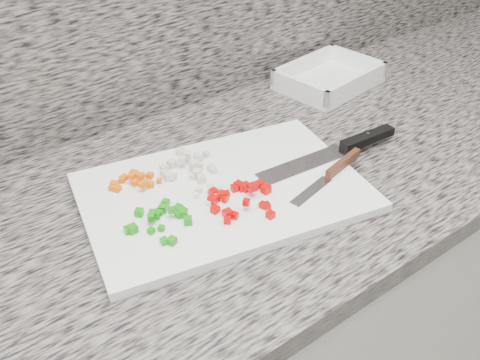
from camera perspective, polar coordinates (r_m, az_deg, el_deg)
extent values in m
cube|color=slate|center=(0.92, -5.49, -3.10)|extent=(3.96, 0.64, 0.04)
cube|color=white|center=(0.91, -1.76, -1.28)|extent=(0.52, 0.40, 0.02)
cube|color=#E25C04|center=(0.94, -12.24, 0.31)|extent=(0.01, 0.01, 0.01)
cube|color=#E25C04|center=(0.92, -9.50, -0.45)|extent=(0.01, 0.01, 0.01)
cube|color=#E25C04|center=(0.95, -11.29, 0.72)|extent=(0.01, 0.01, 0.01)
cube|color=#E25C04|center=(0.93, -11.13, -0.28)|extent=(0.01, 0.01, 0.01)
cube|color=#E25C04|center=(0.94, -11.26, 0.06)|extent=(0.01, 0.01, 0.01)
cube|color=#E25C04|center=(0.93, -10.50, 0.41)|extent=(0.01, 0.01, 0.01)
cube|color=#E25C04|center=(0.93, -8.61, -0.10)|extent=(0.01, 0.01, 0.01)
cube|color=#E25C04|center=(0.91, -10.11, -0.31)|extent=(0.01, 0.01, 0.01)
cube|color=#E25C04|center=(0.92, -13.42, -0.76)|extent=(0.01, 0.01, 0.01)
cube|color=#E25C04|center=(0.93, -10.60, -0.09)|extent=(0.01, 0.01, 0.01)
cube|color=#E25C04|center=(0.93, -13.30, -0.45)|extent=(0.02, 0.02, 0.01)
cube|color=#E25C04|center=(0.94, -10.96, 0.47)|extent=(0.01, 0.01, 0.01)
cube|color=#E25C04|center=(0.94, -12.50, 0.03)|extent=(0.01, 0.01, 0.01)
cube|color=#E25C04|center=(0.93, -11.54, 0.39)|extent=(0.02, 0.02, 0.01)
cube|color=#E25C04|center=(0.91, -10.42, -0.49)|extent=(0.01, 0.01, 0.01)
cube|color=#E25C04|center=(0.94, -9.60, 0.50)|extent=(0.02, 0.02, 0.01)
cube|color=#E25C04|center=(0.92, -12.95, -0.87)|extent=(0.01, 0.01, 0.01)
cube|color=beige|center=(0.93, -5.11, 0.44)|extent=(0.01, 0.01, 0.01)
cube|color=beige|center=(0.99, -3.62, 2.79)|extent=(0.01, 0.01, 0.01)
cube|color=beige|center=(1.00, -6.40, 3.10)|extent=(0.01, 0.01, 0.01)
cube|color=beige|center=(0.93, -4.61, 0.78)|extent=(0.02, 0.02, 0.01)
cube|color=beige|center=(0.95, -5.01, 1.34)|extent=(0.02, 0.02, 0.01)
cube|color=beige|center=(0.98, -4.33, 2.44)|extent=(0.02, 0.02, 0.01)
cube|color=beige|center=(0.95, -6.21, 2.16)|extent=(0.02, 0.02, 0.01)
cube|color=beige|center=(0.98, -4.60, 2.56)|extent=(0.01, 0.01, 0.01)
cube|color=beige|center=(0.95, -8.08, 1.23)|extent=(0.01, 0.01, 0.01)
cube|color=beige|center=(0.94, -2.84, 1.05)|extent=(0.01, 0.01, 0.01)
cube|color=beige|center=(0.95, -3.07, 1.35)|extent=(0.01, 0.01, 0.01)
cube|color=beige|center=(0.97, -5.69, 2.71)|extent=(0.02, 0.02, 0.01)
cube|color=beige|center=(0.93, -7.27, 0.44)|extent=(0.02, 0.02, 0.01)
cube|color=beige|center=(0.99, -6.32, 2.96)|extent=(0.02, 0.02, 0.01)
cube|color=beige|center=(0.96, -7.29, 1.78)|extent=(0.02, 0.02, 0.01)
cube|color=beige|center=(0.92, -4.16, 0.18)|extent=(0.02, 0.02, 0.01)
cube|color=beige|center=(0.95, -4.54, 1.49)|extent=(0.02, 0.02, 0.01)
cube|color=beige|center=(0.94, -8.07, 0.75)|extent=(0.01, 0.01, 0.01)
cube|color=beige|center=(0.94, -4.89, 1.64)|extent=(0.02, 0.02, 0.01)
cube|color=beige|center=(0.93, -7.64, 0.45)|extent=(0.02, 0.02, 0.01)
cube|color=#13880C|center=(0.80, -7.28, -6.40)|extent=(0.02, 0.02, 0.01)
cube|color=#13880C|center=(0.86, -8.61, -3.42)|extent=(0.01, 0.01, 0.01)
cube|color=#13880C|center=(0.83, -9.50, -3.96)|extent=(0.01, 0.01, 0.01)
cube|color=#13880C|center=(0.86, -8.66, -3.39)|extent=(0.01, 0.01, 0.01)
cube|color=#13880C|center=(0.86, -6.58, -2.92)|extent=(0.01, 0.01, 0.01)
cube|color=#13880C|center=(0.84, -9.27, -3.51)|extent=(0.02, 0.02, 0.01)
cube|color=#13880C|center=(0.83, -5.57, -4.31)|extent=(0.02, 0.02, 0.01)
cube|color=#13880C|center=(0.85, -8.97, -3.72)|extent=(0.02, 0.02, 0.01)
cube|color=#13880C|center=(0.85, -6.04, -3.54)|extent=(0.02, 0.02, 0.01)
cube|color=#13880C|center=(0.82, -9.47, -5.35)|extent=(0.01, 0.01, 0.01)
cube|color=#13880C|center=(0.84, -7.33, -3.20)|extent=(0.01, 0.01, 0.01)
cube|color=#13880C|center=(0.86, -8.21, -2.95)|extent=(0.02, 0.02, 0.01)
cube|color=#13880C|center=(0.83, -11.41, -5.10)|extent=(0.01, 0.01, 0.01)
cube|color=#13880C|center=(0.86, -10.71, -3.42)|extent=(0.02, 0.02, 0.01)
cube|color=#13880C|center=(0.87, -7.93, -2.42)|extent=(0.02, 0.02, 0.01)
cube|color=#13880C|center=(0.85, -6.32, -3.18)|extent=(0.01, 0.01, 0.01)
cube|color=#13880C|center=(0.83, -11.83, -5.19)|extent=(0.01, 0.01, 0.01)
cube|color=#13880C|center=(0.85, -6.50, -3.67)|extent=(0.01, 0.01, 0.01)
cube|color=#13880C|center=(0.83, -8.39, -5.08)|extent=(0.01, 0.01, 0.01)
cube|color=#13880C|center=(0.80, -8.09, -6.45)|extent=(0.01, 0.01, 0.01)
cube|color=#C50402|center=(0.87, -2.90, -2.10)|extent=(0.02, 0.02, 0.01)
cube|color=#C50402|center=(0.89, -2.83, -1.34)|extent=(0.01, 0.01, 0.01)
cube|color=#C50402|center=(0.90, 0.62, -0.72)|extent=(0.02, 0.02, 0.01)
cube|color=#C50402|center=(0.85, -2.65, -3.13)|extent=(0.01, 0.01, 0.01)
cube|color=#C50402|center=(0.90, -0.57, -0.85)|extent=(0.01, 0.01, 0.01)
cube|color=#C50402|center=(0.86, 2.46, -2.65)|extent=(0.01, 0.01, 0.01)
cube|color=#C50402|center=(0.84, -0.57, -3.82)|extent=(0.01, 0.01, 0.01)
cube|color=#C50402|center=(0.90, 0.31, -0.74)|extent=(0.02, 0.02, 0.01)
cube|color=#C50402|center=(0.88, -2.05, -1.66)|extent=(0.02, 0.02, 0.01)
cube|color=#C50402|center=(0.84, 3.27, -3.70)|extent=(0.01, 0.01, 0.01)
cube|color=#C50402|center=(0.85, 0.69, -2.39)|extent=(0.02, 0.02, 0.01)
cube|color=#C50402|center=(0.91, 2.16, -0.36)|extent=(0.01, 0.01, 0.01)
cube|color=#C50402|center=(0.90, -0.15, -0.57)|extent=(0.02, 0.02, 0.01)
cube|color=#C50402|center=(0.86, 2.84, -2.72)|extent=(0.01, 0.01, 0.01)
cube|color=#C50402|center=(0.84, -1.32, -3.57)|extent=(0.02, 0.02, 0.01)
cube|color=#C50402|center=(0.83, -1.36, -4.29)|extent=(0.02, 0.02, 0.01)
cube|color=#C50402|center=(0.87, -1.69, -1.95)|extent=(0.02, 0.02, 0.01)
cube|color=#C50402|center=(0.89, 2.79, -0.97)|extent=(0.02, 0.02, 0.01)
cube|color=#C50402|center=(0.88, -1.47, -1.46)|extent=(0.01, 0.01, 0.01)
cube|color=#C50402|center=(0.91, -0.29, -0.47)|extent=(0.01, 0.01, 0.01)
cube|color=#C50402|center=(0.90, 2.12, -0.43)|extent=(0.02, 0.02, 0.01)
cube|color=#C50402|center=(0.88, 1.32, -0.77)|extent=(0.02, 0.02, 0.01)
cube|color=#F6F0BE|center=(0.90, -2.52, -0.98)|extent=(0.01, 0.01, 0.01)
cube|color=#F6F0BE|center=(0.90, -1.69, -0.94)|extent=(0.01, 0.01, 0.01)
cube|color=#F6F0BE|center=(0.89, -1.67, -1.11)|extent=(0.01, 0.01, 0.01)
cube|color=#F6F0BE|center=(0.90, -3.27, -0.71)|extent=(0.01, 0.01, 0.01)
cube|color=#F6F0BE|center=(0.88, -2.39, -1.56)|extent=(0.01, 0.01, 0.01)
cube|color=#F6F0BE|center=(0.88, -1.93, -2.01)|extent=(0.01, 0.01, 0.01)
cube|color=#F6F0BE|center=(0.89, -3.26, -1.16)|extent=(0.01, 0.01, 0.01)
cube|color=#F6F0BE|center=(0.91, -3.24, -0.47)|extent=(0.01, 0.01, 0.01)
cube|color=#F6F0BE|center=(0.87, -3.34, -2.45)|extent=(0.01, 0.01, 0.01)
cube|color=#F6F0BE|center=(0.91, -3.17, -0.48)|extent=(0.01, 0.01, 0.01)
cube|color=#F6F0BE|center=(0.89, -4.71, -1.62)|extent=(0.01, 0.01, 0.01)
cube|color=#F6F0BE|center=(0.88, -2.62, -1.67)|extent=(0.01, 0.01, 0.01)
cube|color=#F6F0BE|center=(0.90, -4.41, -1.06)|extent=(0.01, 0.01, 0.01)
cube|color=#F6F0BE|center=(0.90, -1.84, -0.87)|extent=(0.01, 0.01, 0.01)
cube|color=#F6F0BE|center=(0.88, -1.49, -1.64)|extent=(0.01, 0.01, 0.01)
cube|color=silver|center=(0.97, 6.80, 1.65)|extent=(0.19, 0.06, 0.00)
cube|color=black|center=(1.06, 13.44, 4.40)|extent=(0.12, 0.03, 0.02)
cylinder|color=silver|center=(1.05, 13.51, 4.82)|extent=(0.01, 0.01, 0.00)
cube|color=silver|center=(0.90, 7.60, -1.22)|extent=(0.10, 0.04, 0.00)
cube|color=#4E2513|center=(0.97, 10.94, 1.77)|extent=(0.10, 0.03, 0.02)
cylinder|color=silver|center=(0.97, 11.00, 2.21)|extent=(0.01, 0.01, 0.00)
cube|color=white|center=(1.30, 9.42, 10.19)|extent=(0.25, 0.19, 0.01)
cube|color=white|center=(1.34, 6.86, 12.18)|extent=(0.23, 0.04, 0.04)
cube|color=white|center=(1.25, 12.34, 10.02)|extent=(0.23, 0.04, 0.04)
cube|color=white|center=(1.38, 12.34, 12.35)|extent=(0.03, 0.16, 0.04)
cube|color=white|center=(1.21, 6.35, 9.75)|extent=(0.03, 0.16, 0.04)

